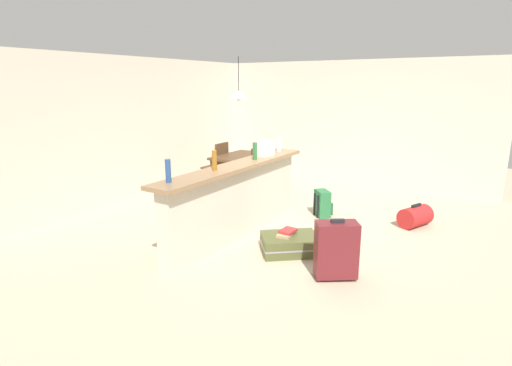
{
  "coord_description": "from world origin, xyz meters",
  "views": [
    {
      "loc": [
        -4.98,
        -2.59,
        2.04
      ],
      "look_at": [
        -0.24,
        0.38,
        0.64
      ],
      "focal_mm": 27.99,
      "sensor_mm": 36.0,
      "label": 1
    }
  ],
  "objects_px": {
    "bottle_amber": "(214,160)",
    "bottle_white": "(279,143)",
    "dining_chair_far_side": "(218,164)",
    "backpack_green": "(323,204)",
    "suitcase_upright_maroon": "(336,249)",
    "bottle_green": "(255,151)",
    "pendant_lamp": "(239,95)",
    "book_stack": "(287,233)",
    "dining_table": "(242,160)",
    "bottle_blue": "(168,171)",
    "suitcase_flat_olive": "(290,244)",
    "dining_chair_near_partition": "(263,171)",
    "duffel_bag_red": "(415,216)",
    "grocery_bag": "(266,148)"
  },
  "relations": [
    {
      "from": "bottle_amber",
      "to": "bottle_white",
      "type": "bearing_deg",
      "value": 0.83
    },
    {
      "from": "bottle_white",
      "to": "dining_chair_far_side",
      "type": "bearing_deg",
      "value": 70.01
    },
    {
      "from": "backpack_green",
      "to": "suitcase_upright_maroon",
      "type": "xyz_separation_m",
      "value": [
        -1.85,
        -0.93,
        0.13
      ]
    },
    {
      "from": "bottle_green",
      "to": "suitcase_upright_maroon",
      "type": "distance_m",
      "value": 1.98
    },
    {
      "from": "pendant_lamp",
      "to": "book_stack",
      "type": "distance_m",
      "value": 3.17
    },
    {
      "from": "bottle_green",
      "to": "dining_table",
      "type": "distance_m",
      "value": 1.87
    },
    {
      "from": "bottle_blue",
      "to": "suitcase_upright_maroon",
      "type": "relative_size",
      "value": 0.38
    },
    {
      "from": "bottle_green",
      "to": "backpack_green",
      "type": "height_order",
      "value": "bottle_green"
    },
    {
      "from": "suitcase_flat_olive",
      "to": "backpack_green",
      "type": "distance_m",
      "value": 1.52
    },
    {
      "from": "bottle_amber",
      "to": "backpack_green",
      "type": "height_order",
      "value": "bottle_amber"
    },
    {
      "from": "bottle_amber",
      "to": "dining_chair_near_partition",
      "type": "distance_m",
      "value": 2.37
    },
    {
      "from": "dining_chair_near_partition",
      "to": "backpack_green",
      "type": "xyz_separation_m",
      "value": [
        -0.36,
        -1.31,
        -0.31
      ]
    },
    {
      "from": "bottle_blue",
      "to": "dining_chair_far_side",
      "type": "xyz_separation_m",
      "value": [
        3.06,
        1.68,
        -0.61
      ]
    },
    {
      "from": "bottle_white",
      "to": "suitcase_flat_olive",
      "type": "distance_m",
      "value": 1.92
    },
    {
      "from": "backpack_green",
      "to": "duffel_bag_red",
      "type": "relative_size",
      "value": 0.75
    },
    {
      "from": "bottle_blue",
      "to": "duffel_bag_red",
      "type": "bearing_deg",
      "value": -35.48
    },
    {
      "from": "dining_chair_near_partition",
      "to": "book_stack",
      "type": "distance_m",
      "value": 2.41
    },
    {
      "from": "dining_table",
      "to": "dining_chair_far_side",
      "type": "distance_m",
      "value": 0.61
    },
    {
      "from": "duffel_bag_red",
      "to": "suitcase_flat_olive",
      "type": "bearing_deg",
      "value": 147.97
    },
    {
      "from": "bottle_amber",
      "to": "pendant_lamp",
      "type": "distance_m",
      "value": 2.58
    },
    {
      "from": "grocery_bag",
      "to": "dining_chair_far_side",
      "type": "bearing_deg",
      "value": 57.92
    },
    {
      "from": "grocery_bag",
      "to": "suitcase_upright_maroon",
      "type": "relative_size",
      "value": 0.39
    },
    {
      "from": "dining_table",
      "to": "book_stack",
      "type": "relative_size",
      "value": 3.75
    },
    {
      "from": "dining_chair_far_side",
      "to": "dining_table",
      "type": "bearing_deg",
      "value": -93.06
    },
    {
      "from": "dining_table",
      "to": "suitcase_upright_maroon",
      "type": "xyz_separation_m",
      "value": [
        -2.28,
        -2.74,
        -0.32
      ]
    },
    {
      "from": "grocery_bag",
      "to": "suitcase_upright_maroon",
      "type": "height_order",
      "value": "grocery_bag"
    },
    {
      "from": "dining_chair_far_side",
      "to": "suitcase_flat_olive",
      "type": "relative_size",
      "value": 1.09
    },
    {
      "from": "pendant_lamp",
      "to": "dining_chair_near_partition",
      "type": "bearing_deg",
      "value": -89.23
    },
    {
      "from": "bottle_green",
      "to": "bottle_white",
      "type": "xyz_separation_m",
      "value": [
        0.81,
        0.06,
        0.01
      ]
    },
    {
      "from": "dining_chair_near_partition",
      "to": "suitcase_flat_olive",
      "type": "xyz_separation_m",
      "value": [
        -1.87,
        -1.52,
        -0.41
      ]
    },
    {
      "from": "dining_chair_near_partition",
      "to": "backpack_green",
      "type": "height_order",
      "value": "dining_chair_near_partition"
    },
    {
      "from": "bottle_blue",
      "to": "dining_table",
      "type": "xyz_separation_m",
      "value": [
        3.02,
        1.08,
        -0.48
      ]
    },
    {
      "from": "dining_chair_near_partition",
      "to": "dining_chair_far_side",
      "type": "distance_m",
      "value": 1.1
    },
    {
      "from": "bottle_blue",
      "to": "bottle_white",
      "type": "distance_m",
      "value": 2.44
    },
    {
      "from": "bottle_blue",
      "to": "suitcase_upright_maroon",
      "type": "height_order",
      "value": "bottle_blue"
    },
    {
      "from": "grocery_bag",
      "to": "backpack_green",
      "type": "relative_size",
      "value": 0.62
    },
    {
      "from": "pendant_lamp",
      "to": "suitcase_upright_maroon",
      "type": "bearing_deg",
      "value": -128.73
    },
    {
      "from": "bottle_white",
      "to": "backpack_green",
      "type": "distance_m",
      "value": 1.18
    },
    {
      "from": "bottle_white",
      "to": "dining_chair_far_side",
      "type": "relative_size",
      "value": 0.27
    },
    {
      "from": "bottle_green",
      "to": "grocery_bag",
      "type": "relative_size",
      "value": 0.93
    },
    {
      "from": "bottle_blue",
      "to": "backpack_green",
      "type": "bearing_deg",
      "value": -15.69
    },
    {
      "from": "bottle_white",
      "to": "suitcase_flat_olive",
      "type": "relative_size",
      "value": 0.3
    },
    {
      "from": "suitcase_flat_olive",
      "to": "backpack_green",
      "type": "bearing_deg",
      "value": 7.73
    },
    {
      "from": "pendant_lamp",
      "to": "suitcase_flat_olive",
      "type": "bearing_deg",
      "value": -132.55
    },
    {
      "from": "bottle_blue",
      "to": "duffel_bag_red",
      "type": "height_order",
      "value": "bottle_blue"
    },
    {
      "from": "bottle_amber",
      "to": "pendant_lamp",
      "type": "bearing_deg",
      "value": 27.37
    },
    {
      "from": "bottle_amber",
      "to": "grocery_bag",
      "type": "relative_size",
      "value": 0.96
    },
    {
      "from": "dining_table",
      "to": "suitcase_upright_maroon",
      "type": "bearing_deg",
      "value": -129.8
    },
    {
      "from": "dining_table",
      "to": "duffel_bag_red",
      "type": "distance_m",
      "value": 3.18
    },
    {
      "from": "suitcase_flat_olive",
      "to": "backpack_green",
      "type": "xyz_separation_m",
      "value": [
        1.51,
        0.2,
        0.09
      ]
    }
  ]
}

